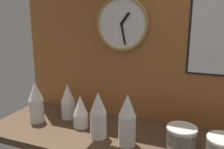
{
  "coord_description": "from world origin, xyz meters",
  "views": [
    {
      "loc": [
        0.4,
        -1.15,
        0.65
      ],
      "look_at": [
        -0.08,
        0.04,
        0.33
      ],
      "focal_mm": 38.0,
      "sensor_mm": 36.0,
      "label": 1
    }
  ],
  "objects_px": {
    "cup_stack_center_right": "(127,120)",
    "cup_stack_center_left": "(80,111)",
    "cup_stack_center": "(98,115)",
    "bowl_stack_right": "(181,136)",
    "cup_stack_far_left": "(36,102)",
    "bowl_stack_far_right": "(223,148)",
    "cup_stack_left": "(68,101)",
    "wall_clock": "(122,24)"
  },
  "relations": [
    {
      "from": "cup_stack_center_right",
      "to": "cup_stack_center_left",
      "type": "xyz_separation_m",
      "value": [
        -0.32,
        0.09,
        -0.04
      ]
    },
    {
      "from": "cup_stack_center",
      "to": "cup_stack_center_right",
      "type": "xyz_separation_m",
      "value": [
        0.17,
        -0.02,
        0.01
      ]
    },
    {
      "from": "bowl_stack_right",
      "to": "cup_stack_center_left",
      "type": "bearing_deg",
      "value": 179.0
    },
    {
      "from": "cup_stack_center_left",
      "to": "cup_stack_far_left",
      "type": "xyz_separation_m",
      "value": [
        -0.29,
        -0.04,
        0.03
      ]
    },
    {
      "from": "bowl_stack_right",
      "to": "bowl_stack_far_right",
      "type": "bearing_deg",
      "value": -11.48
    },
    {
      "from": "cup_stack_center",
      "to": "cup_stack_left",
      "type": "xyz_separation_m",
      "value": [
        -0.29,
        0.16,
        -0.02
      ]
    },
    {
      "from": "cup_stack_left",
      "to": "cup_stack_center_right",
      "type": "bearing_deg",
      "value": -20.94
    },
    {
      "from": "cup_stack_center_right",
      "to": "bowl_stack_right",
      "type": "xyz_separation_m",
      "value": [
        0.26,
        0.08,
        -0.08
      ]
    },
    {
      "from": "cup_stack_center",
      "to": "cup_stack_center_left",
      "type": "bearing_deg",
      "value": 154.61
    },
    {
      "from": "cup_stack_center_left",
      "to": "cup_stack_far_left",
      "type": "distance_m",
      "value": 0.3
    },
    {
      "from": "cup_stack_center",
      "to": "cup_stack_far_left",
      "type": "bearing_deg",
      "value": 175.45
    },
    {
      "from": "cup_stack_center",
      "to": "cup_stack_left",
      "type": "bearing_deg",
      "value": 151.34
    },
    {
      "from": "wall_clock",
      "to": "cup_stack_center_left",
      "type": "bearing_deg",
      "value": -125.95
    },
    {
      "from": "cup_stack_far_left",
      "to": "wall_clock",
      "type": "distance_m",
      "value": 0.72
    },
    {
      "from": "cup_stack_center_left",
      "to": "bowl_stack_far_right",
      "type": "xyz_separation_m",
      "value": [
        0.78,
        -0.05,
        -0.04
      ]
    },
    {
      "from": "cup_stack_center_right",
      "to": "cup_stack_far_left",
      "type": "relative_size",
      "value": 1.06
    },
    {
      "from": "bowl_stack_right",
      "to": "bowl_stack_far_right",
      "type": "xyz_separation_m",
      "value": [
        0.19,
        -0.04,
        0.0
      ]
    },
    {
      "from": "cup_stack_center_left",
      "to": "bowl_stack_right",
      "type": "height_order",
      "value": "cup_stack_center_left"
    },
    {
      "from": "cup_stack_center_right",
      "to": "cup_stack_far_left",
      "type": "distance_m",
      "value": 0.62
    },
    {
      "from": "bowl_stack_far_right",
      "to": "wall_clock",
      "type": "height_order",
      "value": "wall_clock"
    },
    {
      "from": "cup_stack_far_left",
      "to": "cup_stack_center_left",
      "type": "bearing_deg",
      "value": 7.21
    },
    {
      "from": "cup_stack_center_right",
      "to": "cup_stack_center_left",
      "type": "bearing_deg",
      "value": 164.48
    },
    {
      "from": "wall_clock",
      "to": "cup_stack_far_left",
      "type": "bearing_deg",
      "value": -149.41
    },
    {
      "from": "cup_stack_center",
      "to": "bowl_stack_far_right",
      "type": "distance_m",
      "value": 0.63
    },
    {
      "from": "cup_stack_center_right",
      "to": "cup_stack_far_left",
      "type": "xyz_separation_m",
      "value": [
        -0.61,
        0.05,
        -0.01
      ]
    },
    {
      "from": "cup_stack_center",
      "to": "bowl_stack_right",
      "type": "distance_m",
      "value": 0.44
    },
    {
      "from": "cup_stack_center_left",
      "to": "bowl_stack_right",
      "type": "distance_m",
      "value": 0.59
    },
    {
      "from": "cup_stack_center_right",
      "to": "cup_stack_far_left",
      "type": "bearing_deg",
      "value": 175.1
    },
    {
      "from": "cup_stack_center_left",
      "to": "cup_stack_left",
      "type": "relative_size",
      "value": 0.86
    },
    {
      "from": "cup_stack_center_right",
      "to": "cup_stack_left",
      "type": "distance_m",
      "value": 0.5
    },
    {
      "from": "cup_stack_center",
      "to": "cup_stack_center_right",
      "type": "bearing_deg",
      "value": -5.82
    },
    {
      "from": "cup_stack_center_left",
      "to": "bowl_stack_right",
      "type": "xyz_separation_m",
      "value": [
        0.59,
        -0.01,
        -0.04
      ]
    },
    {
      "from": "cup_stack_left",
      "to": "wall_clock",
      "type": "bearing_deg",
      "value": 25.73
    },
    {
      "from": "bowl_stack_far_right",
      "to": "wall_clock",
      "type": "distance_m",
      "value": 0.86
    },
    {
      "from": "cup_stack_far_left",
      "to": "bowl_stack_far_right",
      "type": "relative_size",
      "value": 1.67
    },
    {
      "from": "cup_stack_center_left",
      "to": "cup_stack_far_left",
      "type": "relative_size",
      "value": 0.76
    },
    {
      "from": "cup_stack_center_right",
      "to": "bowl_stack_far_right",
      "type": "bearing_deg",
      "value": 5.15
    },
    {
      "from": "cup_stack_far_left",
      "to": "cup_stack_left",
      "type": "xyz_separation_m",
      "value": [
        0.15,
        0.12,
        -0.02
      ]
    },
    {
      "from": "cup_stack_far_left",
      "to": "wall_clock",
      "type": "height_order",
      "value": "wall_clock"
    },
    {
      "from": "bowl_stack_far_right",
      "to": "wall_clock",
      "type": "xyz_separation_m",
      "value": [
        -0.6,
        0.29,
        0.54
      ]
    },
    {
      "from": "bowl_stack_right",
      "to": "bowl_stack_far_right",
      "type": "distance_m",
      "value": 0.19
    },
    {
      "from": "wall_clock",
      "to": "bowl_stack_far_right",
      "type": "bearing_deg",
      "value": -25.35
    }
  ]
}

